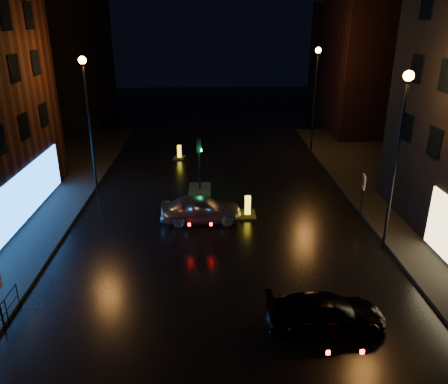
% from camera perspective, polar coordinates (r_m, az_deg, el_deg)
% --- Properties ---
extents(ground, '(120.00, 120.00, 0.00)m').
position_cam_1_polar(ground, '(16.16, 0.44, -18.19)').
color(ground, black).
rests_on(ground, ground).
extents(building_far_left, '(8.00, 16.00, 14.00)m').
position_cam_1_polar(building_far_left, '(49.96, -20.90, 16.48)').
color(building_far_left, black).
rests_on(building_far_left, ground).
extents(building_far_right, '(8.00, 14.00, 12.00)m').
position_cam_1_polar(building_far_right, '(47.24, 17.89, 15.39)').
color(building_far_right, black).
rests_on(building_far_right, ground).
extents(street_lamp_lfar, '(0.44, 0.44, 8.37)m').
position_cam_1_polar(street_lamp_lfar, '(27.79, -17.41, 10.77)').
color(street_lamp_lfar, black).
rests_on(street_lamp_lfar, ground).
extents(street_lamp_rnear, '(0.44, 0.44, 8.37)m').
position_cam_1_polar(street_lamp_rnear, '(20.76, 21.94, 6.75)').
color(street_lamp_rnear, black).
rests_on(street_lamp_rnear, ground).
extents(street_lamp_rfar, '(0.44, 0.44, 8.37)m').
position_cam_1_polar(street_lamp_rfar, '(35.71, 11.88, 13.52)').
color(street_lamp_rfar, black).
rests_on(street_lamp_rfar, ground).
extents(traffic_signal, '(1.40, 2.40, 3.45)m').
position_cam_1_polar(traffic_signal, '(28.18, -3.19, 1.17)').
color(traffic_signal, black).
rests_on(traffic_signal, ground).
extents(silver_hatchback, '(4.37, 1.78, 1.49)m').
position_cam_1_polar(silver_hatchback, '(23.80, -3.03, -2.18)').
color(silver_hatchback, '#B1B3B9').
rests_on(silver_hatchback, ground).
extents(dark_sedan, '(4.30, 1.78, 1.24)m').
position_cam_1_polar(dark_sedan, '(16.53, 13.14, -15.09)').
color(dark_sedan, black).
rests_on(dark_sedan, ground).
extents(bollard_near, '(0.92, 1.37, 1.19)m').
position_cam_1_polar(bollard_near, '(24.64, 3.09, -2.55)').
color(bollard_near, black).
rests_on(bollard_near, ground).
extents(bollard_far, '(1.03, 1.35, 1.06)m').
position_cam_1_polar(bollard_far, '(35.05, -5.83, 4.77)').
color(bollard_far, black).
rests_on(bollard_far, ground).
extents(road_sign_right, '(0.15, 0.60, 2.46)m').
position_cam_1_polar(road_sign_right, '(25.15, 17.76, 0.81)').
color(road_sign_right, black).
rests_on(road_sign_right, ground).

